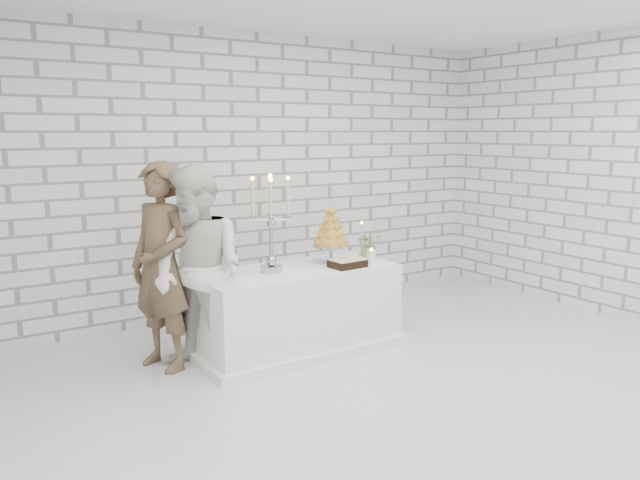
{
  "coord_description": "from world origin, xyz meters",
  "views": [
    {
      "loc": [
        -3.13,
        -3.51,
        1.97
      ],
      "look_at": [
        -0.3,
        0.83,
        1.05
      ],
      "focal_mm": 34.51,
      "sensor_mm": 36.0,
      "label": 1
    }
  ],
  "objects_px": {
    "bride": "(199,272)",
    "croquembouche": "(331,234)",
    "groom": "(161,267)",
    "candelabra": "(271,223)",
    "cake_table": "(297,309)"
  },
  "relations": [
    {
      "from": "cake_table",
      "to": "croquembouche",
      "type": "distance_m",
      "value": 0.76
    },
    {
      "from": "cake_table",
      "to": "groom",
      "type": "bearing_deg",
      "value": 169.09
    },
    {
      "from": "candelabra",
      "to": "croquembouche",
      "type": "xyz_separation_m",
      "value": [
        0.65,
        0.03,
        -0.16
      ]
    },
    {
      "from": "bride",
      "to": "candelabra",
      "type": "bearing_deg",
      "value": 72.95
    },
    {
      "from": "cake_table",
      "to": "croquembouche",
      "type": "relative_size",
      "value": 3.34
    },
    {
      "from": "bride",
      "to": "croquembouche",
      "type": "distance_m",
      "value": 1.37
    },
    {
      "from": "cake_table",
      "to": "bride",
      "type": "height_order",
      "value": "bride"
    },
    {
      "from": "groom",
      "to": "candelabra",
      "type": "xyz_separation_m",
      "value": [
        0.92,
        -0.21,
        0.31
      ]
    },
    {
      "from": "cake_table",
      "to": "bride",
      "type": "bearing_deg",
      "value": -175.38
    },
    {
      "from": "cake_table",
      "to": "croquembouche",
      "type": "bearing_deg",
      "value": 6.18
    },
    {
      "from": "bride",
      "to": "candelabra",
      "type": "xyz_separation_m",
      "value": [
        0.71,
        0.09,
        0.32
      ]
    },
    {
      "from": "groom",
      "to": "candelabra",
      "type": "bearing_deg",
      "value": 55.28
    },
    {
      "from": "croquembouche",
      "to": "bride",
      "type": "bearing_deg",
      "value": -174.92
    },
    {
      "from": "croquembouche",
      "to": "cake_table",
      "type": "bearing_deg",
      "value": -173.82
    },
    {
      "from": "cake_table",
      "to": "candelabra",
      "type": "relative_size",
      "value": 2.09
    }
  ]
}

